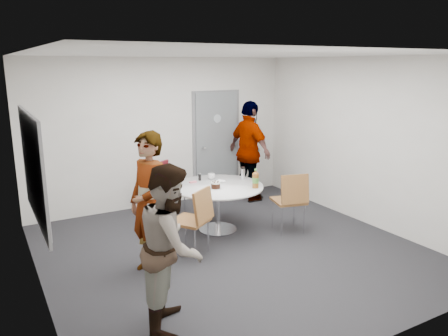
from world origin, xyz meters
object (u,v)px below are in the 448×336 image
chair_far (166,182)px  person_left (172,246)px  whiteboard (33,168)px  table (219,192)px  chair_near_left (196,215)px  person_main (149,204)px  chair_near_right (291,197)px  person_right (250,152)px  door (216,145)px

chair_far → person_left: person_left is taller
whiteboard → table: 2.86m
chair_near_left → person_left: bearing=-158.5°
chair_far → person_main: bearing=30.7°
chair_near_right → person_right: person_right is taller
door → table: 1.96m
door → person_left: 4.48m
chair_far → person_main: size_ratio=0.51×
whiteboard → chair_far: 3.00m
person_main → person_left: 1.17m
person_right → whiteboard: bearing=107.4°
table → chair_far: table is taller
chair_near_left → chair_far: 1.89m
whiteboard → person_right: (3.95, 1.68, -0.49)m
whiteboard → chair_near_left: (1.94, -0.11, -0.86)m
chair_near_right → person_left: 2.88m
whiteboard → chair_near_left: size_ratio=1.98×
door → whiteboard: (-3.56, -2.28, 0.42)m
whiteboard → chair_near_right: 3.69m
door → chair_near_left: (-1.62, -2.39, -0.44)m
chair_near_left → chair_far: size_ratio=1.04×
table → person_main: bearing=-149.9°
chair_near_right → person_main: (-2.35, -0.18, 0.31)m
whiteboard → chair_far: bearing=37.9°
person_main → person_right: (2.71, 1.94, 0.06)m
person_main → person_right: bearing=110.5°
person_left → table: bearing=-11.0°
person_main → person_left: person_main is taller
chair_near_left → person_right: (2.01, 1.78, 0.37)m
door → chair_near_right: size_ratio=2.19×
chair_near_right → person_left: person_left is taller
door → chair_far: (-1.30, -0.52, -0.46)m
door → person_left: bearing=-124.2°
chair_near_left → chair_near_right: size_ratio=0.99×
table → chair_near_left: (-0.74, -0.68, -0.04)m
table → person_main: person_main is taller
door → chair_far: size_ratio=2.30×
chair_far → person_right: person_right is taller
table → chair_near_right: table is taller
table → chair_near_right: bearing=-35.9°
door → person_main: bearing=-132.4°
chair_near_left → person_left: (-0.90, -1.31, 0.24)m
door → chair_far: door is taller
table → person_right: person_right is taller
chair_near_left → chair_near_right: (1.64, 0.02, 0.01)m
door → chair_far: bearing=-158.1°
person_main → chair_far: bearing=138.0°
door → person_right: (0.39, -0.61, -0.07)m
table → chair_near_left: bearing=-137.6°
whiteboard → person_left: whiteboard is taller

